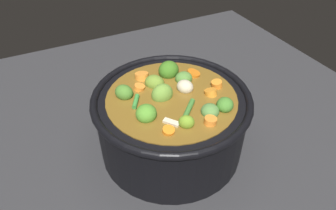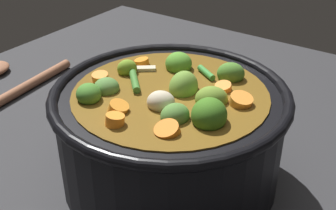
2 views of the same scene
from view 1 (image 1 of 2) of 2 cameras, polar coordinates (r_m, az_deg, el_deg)
name	(u,v)px [view 1 (image 1 of 2)]	position (r m, az deg, el deg)	size (l,w,h in m)	color
ground_plane	(171,146)	(0.66, 0.58, -7.56)	(1.10, 1.10, 0.00)	#2D2D30
cooking_pot	(171,120)	(0.61, 0.62, -2.87)	(0.30, 0.30, 0.16)	black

